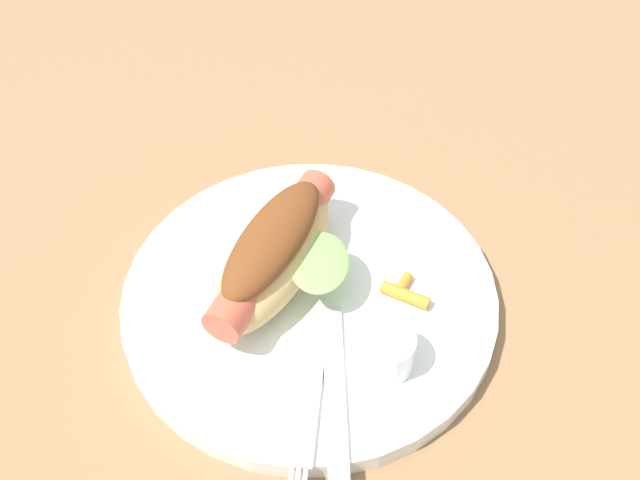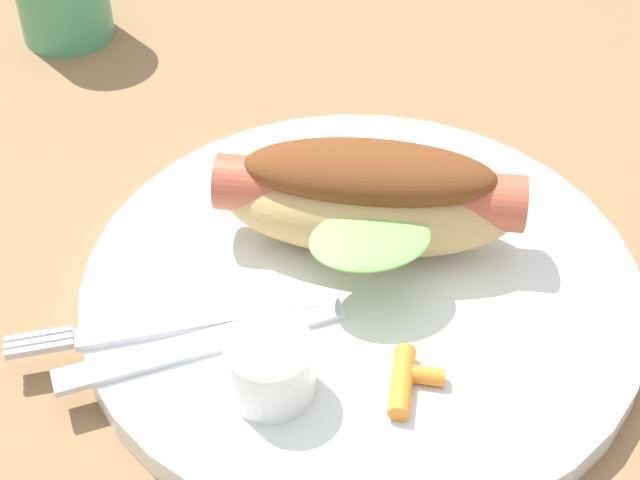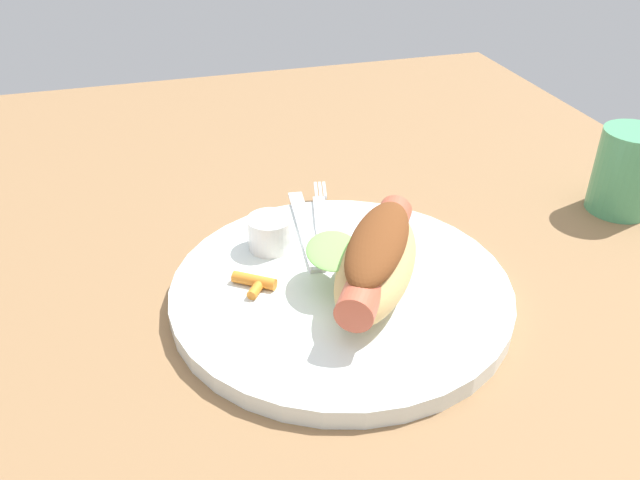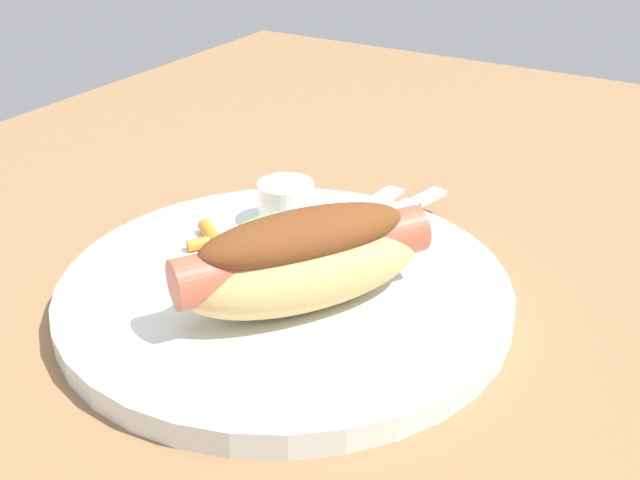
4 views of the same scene
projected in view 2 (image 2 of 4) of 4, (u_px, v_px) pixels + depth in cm
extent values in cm
cube|color=olive|center=(325.00, 312.00, 51.18)|extent=(120.00, 90.00, 1.80)
cylinder|color=white|center=(362.00, 290.00, 50.03)|extent=(28.57, 28.57, 1.60)
ellipsoid|color=tan|center=(368.00, 205.00, 49.98)|extent=(15.83, 13.10, 4.83)
cylinder|color=#C1563D|center=(369.00, 193.00, 49.40)|extent=(14.82, 11.01, 2.94)
ellipsoid|color=brown|center=(370.00, 172.00, 48.50)|extent=(13.14, 10.64, 2.71)
ellipsoid|color=#7FC65B|center=(370.00, 239.00, 46.69)|extent=(6.79, 5.56, 0.73)
cylinder|color=white|center=(270.00, 368.00, 43.25)|extent=(4.04, 4.04, 3.02)
cube|color=silver|center=(197.00, 316.00, 47.31)|extent=(11.85, 3.88, 0.40)
cube|color=silver|center=(39.00, 336.00, 46.39)|extent=(3.18, 1.02, 0.40)
cube|color=silver|center=(39.00, 343.00, 46.06)|extent=(3.18, 1.02, 0.40)
cube|color=silver|center=(40.00, 350.00, 45.74)|extent=(3.18, 1.02, 0.40)
cube|color=silver|center=(203.00, 344.00, 46.04)|extent=(14.18, 2.88, 0.36)
cylinder|color=orange|center=(398.00, 383.00, 43.91)|extent=(2.97, 3.67, 0.99)
cylinder|color=orange|center=(425.00, 375.00, 44.34)|extent=(1.97, 1.75, 0.83)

